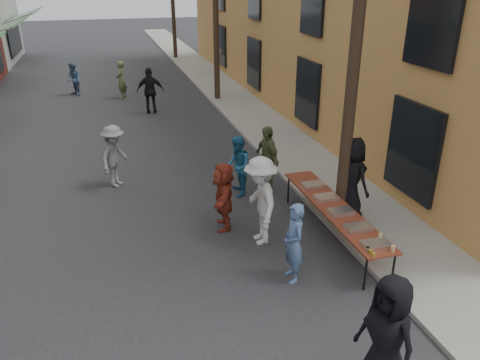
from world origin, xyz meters
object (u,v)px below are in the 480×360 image
serving_table (334,208)px  guest_front_c (238,166)px  catering_tray_sausage (376,244)px  utility_pole_near (358,20)px  server (351,178)px  guest_front_a (387,337)px

serving_table → guest_front_c: bearing=117.2°
catering_tray_sausage → utility_pole_near: bearing=77.6°
serving_table → catering_tray_sausage: catering_tray_sausage is taller
utility_pole_near → server: 3.44m
catering_tray_sausage → guest_front_c: 4.57m
guest_front_a → server: bearing=143.4°
serving_table → server: (0.73, 0.67, 0.35)m
server → catering_tray_sausage: bearing=145.1°
utility_pole_near → guest_front_a: bearing=-110.8°
serving_table → catering_tray_sausage: size_ratio=8.00×
guest_front_a → catering_tray_sausage: bearing=138.2°
serving_table → server: size_ratio=2.08×
guest_front_c → guest_front_a: bearing=9.2°
catering_tray_sausage → server: bearing=72.5°
guest_front_c → catering_tray_sausage: bearing=25.6°
utility_pole_near → catering_tray_sausage: (-0.50, -2.28, -3.71)m
catering_tray_sausage → guest_front_a: bearing=-118.3°
serving_table → catering_tray_sausage: bearing=-90.0°
guest_front_a → server: 5.02m
utility_pole_near → serving_table: 3.87m
server → guest_front_a: bearing=139.5°
utility_pole_near → guest_front_c: size_ratio=5.65×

